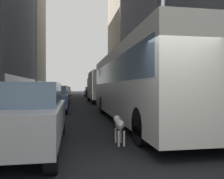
{
  "coord_description": "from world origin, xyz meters",
  "views": [
    {
      "loc": [
        -1.7,
        -3.63,
        1.5
      ],
      "look_at": [
        0.48,
        9.11,
        1.4
      ],
      "focal_mm": 37.58,
      "sensor_mm": 36.0,
      "label": 1
    }
  ],
  "objects": [
    {
      "name": "car_red_coupe",
      "position": [
        -2.8,
        16.72,
        0.82
      ],
      "size": [
        1.71,
        4.07,
        1.62
      ],
      "color": "red",
      "rests_on": "ground"
    },
    {
      "name": "car_blue_hatchback",
      "position": [
        -2.8,
        11.37,
        0.82
      ],
      "size": [
        1.71,
        4.1,
        1.62
      ],
      "color": "#4C6BB7",
      "rests_on": "ground"
    },
    {
      "name": "transit_bus",
      "position": [
        1.2,
        6.34,
        1.78
      ],
      "size": [
        2.78,
        11.53,
        3.05
      ],
      "color": "silver",
      "rests_on": "ground"
    },
    {
      "name": "car_silver_sedan",
      "position": [
        -2.8,
        2.46,
        0.82
      ],
      "size": [
        1.7,
        4.74,
        1.62
      ],
      "color": "#B7BABF",
      "rests_on": "ground"
    },
    {
      "name": "car_white_van",
      "position": [
        -2.8,
        40.33,
        0.82
      ],
      "size": [
        1.79,
        4.46,
        1.62
      ],
      "color": "silver",
      "rests_on": "ground"
    },
    {
      "name": "building_left_far",
      "position": [
        -11.9,
        47.19,
        13.19
      ],
      "size": [
        8.08,
        14.91,
        26.39
      ],
      "color": "gray",
      "rests_on": "ground"
    },
    {
      "name": "box_truck",
      "position": [
        1.2,
        20.05,
        1.67
      ],
      "size": [
        2.3,
        7.5,
        3.05
      ],
      "color": "#19519E",
      "rests_on": "ground"
    },
    {
      "name": "sidewalk_right",
      "position": [
        5.7,
        35.0,
        0.07
      ],
      "size": [
        2.4,
        110.0,
        0.15
      ],
      "primitive_type": "cube",
      "color": "#9E9991",
      "rests_on": "ground"
    },
    {
      "name": "dalmatian_dog",
      "position": [
        -0.46,
        2.49,
        0.51
      ],
      "size": [
        0.22,
        0.96,
        0.72
      ],
      "color": "white",
      "rests_on": "ground"
    },
    {
      "name": "car_black_suv",
      "position": [
        1.2,
        34.56,
        0.82
      ],
      "size": [
        1.71,
        4.4,
        1.62
      ],
      "color": "black",
      "rests_on": "ground"
    },
    {
      "name": "car_yellow_taxi",
      "position": [
        -2.8,
        22.46,
        0.82
      ],
      "size": [
        1.77,
        4.2,
        1.62
      ],
      "color": "yellow",
      "rests_on": "ground"
    },
    {
      "name": "building_right_far",
      "position": [
        11.9,
        44.85,
        16.66
      ],
      "size": [
        9.85,
        16.82,
        33.33
      ],
      "color": "#A0937F",
      "rests_on": "ground"
    },
    {
      "name": "ground_plane",
      "position": [
        0.0,
        35.0,
        0.0
      ],
      "size": [
        120.0,
        120.0,
        0.0
      ],
      "primitive_type": "plane",
      "color": "black"
    },
    {
      "name": "sidewalk_left",
      "position": [
        -5.7,
        35.0,
        0.07
      ],
      "size": [
        2.4,
        110.0,
        0.15
      ],
      "primitive_type": "cube",
      "color": "gray",
      "rests_on": "ground"
    }
  ]
}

